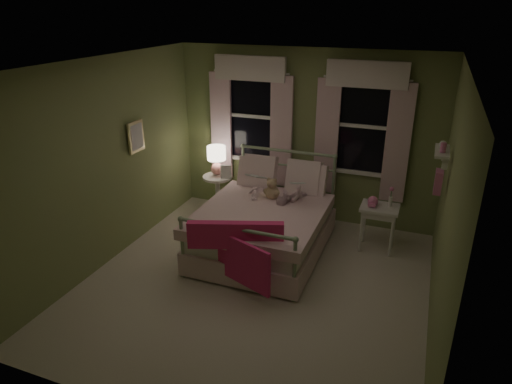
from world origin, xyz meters
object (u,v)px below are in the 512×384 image
at_px(bed, 265,225).
at_px(child_left, 257,175).
at_px(child_right, 295,178).
at_px(teddy_bear, 272,190).
at_px(table_lamp, 217,158).
at_px(nightstand_right, 379,213).
at_px(nightstand_left, 218,190).

bearing_deg(bed, child_left, 123.60).
xyz_separation_m(child_left, child_right, (0.56, 0.00, 0.03)).
distance_m(child_left, child_right, 0.56).
xyz_separation_m(teddy_bear, table_lamp, (-1.11, 0.56, 0.16)).
bearing_deg(nightstand_right, child_left, -175.23).
distance_m(bed, table_lamp, 1.49).
bearing_deg(table_lamp, child_right, -16.19).
height_order(nightstand_left, table_lamp, table_lamp).
distance_m(child_right, table_lamp, 1.44).
distance_m(child_right, teddy_bear, 0.36).
bearing_deg(child_left, nightstand_right, 174.05).
relative_size(child_left, nightstand_left, 1.07).
height_order(bed, child_left, child_left).
bearing_deg(child_left, child_right, 169.28).
xyz_separation_m(nightstand_left, nightstand_right, (2.54, -0.26, 0.13)).
bearing_deg(table_lamp, child_left, -25.97).
distance_m(teddy_bear, nightstand_left, 1.29).
relative_size(child_left, child_right, 0.93).
height_order(child_left, nightstand_left, child_left).
bearing_deg(nightstand_left, bed, -36.68).
xyz_separation_m(bed, child_left, (-0.28, 0.42, 0.53)).
height_order(child_right, nightstand_left, child_right).
xyz_separation_m(child_left, teddy_bear, (0.28, -0.16, -0.13)).
bearing_deg(nightstand_left, table_lamp, 90.00).
bearing_deg(bed, nightstand_left, 143.32).
relative_size(bed, nightstand_left, 3.13).
height_order(bed, nightstand_right, bed).
bearing_deg(bed, table_lamp, 143.32).
distance_m(nightstand_left, nightstand_right, 2.55).
distance_m(child_left, table_lamp, 0.92).
bearing_deg(teddy_bear, child_right, 29.50).
xyz_separation_m(child_right, nightstand_right, (1.15, 0.14, -0.39)).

